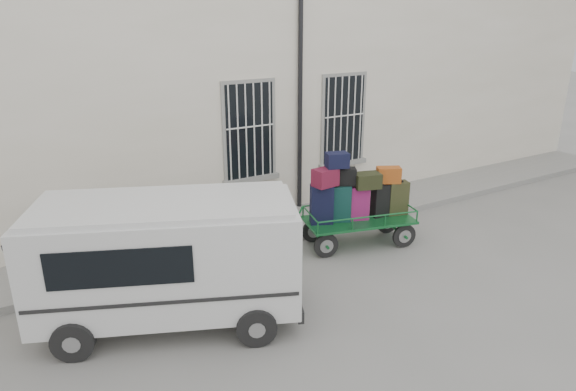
{
  "coord_description": "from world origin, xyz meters",
  "views": [
    {
      "loc": [
        -5.6,
        -7.57,
        4.81
      ],
      "look_at": [
        -0.53,
        1.0,
        1.29
      ],
      "focal_mm": 32.0,
      "sensor_mm": 36.0,
      "label": 1
    }
  ],
  "objects": [
    {
      "name": "van",
      "position": [
        -3.51,
        -0.25,
        1.2
      ],
      "size": [
        4.48,
        3.2,
        2.1
      ],
      "rotation": [
        0.0,
        0.0,
        -0.4
      ],
      "color": "silver",
      "rests_on": "ground"
    },
    {
      "name": "luggage_cart",
      "position": [
        0.93,
        0.58,
        1.02
      ],
      "size": [
        2.81,
        1.61,
        2.13
      ],
      "rotation": [
        0.0,
        0.0,
        -0.25
      ],
      "color": "black",
      "rests_on": "ground"
    },
    {
      "name": "ground",
      "position": [
        0.0,
        0.0,
        0.0
      ],
      "size": [
        80.0,
        80.0,
        0.0
      ],
      "primitive_type": "plane",
      "color": "slate",
      "rests_on": "ground"
    },
    {
      "name": "building",
      "position": [
        0.0,
        5.5,
        3.0
      ],
      "size": [
        24.0,
        5.15,
        6.0
      ],
      "color": "beige",
      "rests_on": "ground"
    },
    {
      "name": "sidewalk",
      "position": [
        0.0,
        2.2,
        0.07
      ],
      "size": [
        24.0,
        1.7,
        0.15
      ],
      "primitive_type": "cube",
      "color": "gray",
      "rests_on": "ground"
    }
  ]
}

